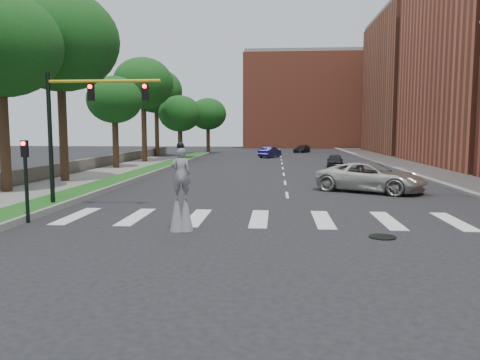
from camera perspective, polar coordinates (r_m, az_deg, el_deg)
ground_plane at (r=18.22m, az=6.31°, el=-5.38°), size 160.00×160.00×0.00m
grass_median at (r=39.53m, az=-11.56°, el=0.99°), size 2.00×60.00×0.25m
median_curb at (r=39.25m, az=-10.09°, el=1.00°), size 0.20×60.00×0.28m
sidewalk_left at (r=31.31m, az=-21.92°, el=-0.75°), size 4.00×60.00×0.18m
sidewalk_right at (r=44.94m, az=21.40°, el=1.26°), size 5.00×90.00×0.18m
stone_wall at (r=43.19m, az=-17.87°, el=1.81°), size 0.50×56.00×1.10m
manhole at (r=16.64m, az=16.99°, el=-6.65°), size 0.90×0.90×0.04m
building_far at (r=75.58m, az=22.24°, el=10.60°), size 16.00×22.00×20.00m
building_backdrop at (r=96.21m, az=8.50°, el=9.35°), size 26.00×14.00×18.00m
traffic_signal at (r=22.77m, az=-19.46°, el=7.13°), size 5.30×0.23×6.20m
secondary_signal at (r=19.93m, az=-24.66°, el=0.75°), size 0.25×0.21×3.23m
stilt_performer at (r=16.85m, az=-7.20°, el=-1.79°), size 0.83×0.60×3.20m
suv_crossing at (r=28.31m, az=15.66°, el=0.34°), size 6.81×5.53×1.72m
car_near at (r=45.14m, az=11.51°, el=2.28°), size 1.93×3.92×1.28m
car_mid at (r=60.31m, az=3.68°, el=3.41°), size 3.04×4.43×1.38m
car_far at (r=73.40m, az=7.57°, el=3.79°), size 3.17×4.38×1.18m
tree_2 at (r=34.16m, az=-21.15°, el=15.51°), size 7.78×7.78×12.74m
tree_3 at (r=43.80m, az=-15.06°, el=9.36°), size 4.93×4.93×8.36m
tree_4 at (r=51.47m, az=-11.73°, el=11.42°), size 6.36×6.36×11.17m
tree_5 at (r=63.25m, az=-10.19°, el=10.62°), size 6.86×6.86×11.55m
tree_6 at (r=55.80m, az=-7.35°, el=7.99°), size 4.98×4.98×7.58m
tree_7 at (r=70.55m, az=-3.93°, el=8.01°), size 5.54×5.54×8.24m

